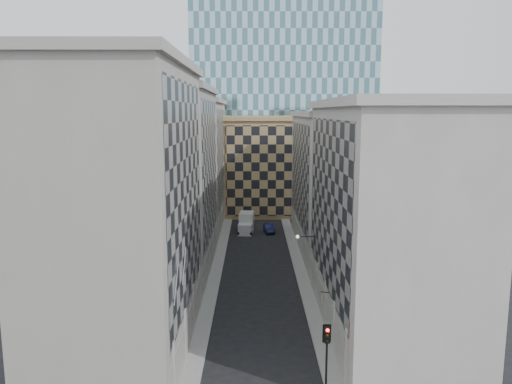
{
  "coord_description": "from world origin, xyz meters",
  "views": [
    {
      "loc": [
        -0.6,
        -28.69,
        19.62
      ],
      "look_at": [
        -0.37,
        15.58,
        12.49
      ],
      "focal_mm": 35.0,
      "sensor_mm": 36.0,
      "label": 1
    }
  ],
  "objects": [
    {
      "name": "traffic_light",
      "position": [
        4.55,
        4.1,
        3.55
      ],
      "size": [
        0.6,
        0.5,
        4.75
      ],
      "rotation": [
        0.0,
        0.0,
        0.0
      ],
      "color": "black",
      "rests_on": "sidewalk_east"
    },
    {
      "name": "sidewalk_east",
      "position": [
        5.25,
        30.0,
        0.07
      ],
      "size": [
        1.5,
        100.0,
        0.15
      ],
      "primitive_type": "cube",
      "color": "gray",
      "rests_on": "ground"
    },
    {
      "name": "tan_block",
      "position": [
        2.0,
        67.9,
        9.44
      ],
      "size": [
        16.8,
        14.8,
        18.8
      ],
      "color": "tan",
      "rests_on": "ground"
    },
    {
      "name": "shop_sign",
      "position": [
        5.42,
        12.44,
        3.84
      ],
      "size": [
        0.77,
        0.68,
        0.76
      ],
      "rotation": [
        0.0,
        0.0,
        -0.28
      ],
      "color": "black",
      "rests_on": "ground"
    },
    {
      "name": "bldg_right_a",
      "position": [
        10.88,
        15.0,
        10.32
      ],
      "size": [
        10.8,
        26.8,
        20.7
      ],
      "color": "#A5A198",
      "rests_on": "ground"
    },
    {
      "name": "bldg_left_c",
      "position": [
        -10.88,
        55.0,
        10.83
      ],
      "size": [
        10.8,
        22.8,
        21.7
      ],
      "color": "gray",
      "rests_on": "ground"
    },
    {
      "name": "dark_car",
      "position": [
        1.93,
        51.29,
        0.68
      ],
      "size": [
        1.92,
        4.27,
        1.36
      ],
      "primitive_type": "imported",
      "rotation": [
        0.0,
        0.0,
        0.12
      ],
      "color": "#10173D",
      "rests_on": "ground"
    },
    {
      "name": "bldg_left_a",
      "position": [
        -10.88,
        11.0,
        11.82
      ],
      "size": [
        10.8,
        22.8,
        23.7
      ],
      "color": "gray",
      "rests_on": "ground"
    },
    {
      "name": "sidewalk_west",
      "position": [
        -5.25,
        30.0,
        0.07
      ],
      "size": [
        1.5,
        100.0,
        0.15
      ],
      "primitive_type": "cube",
      "color": "gray",
      "rests_on": "ground"
    },
    {
      "name": "flagpoles_left",
      "position": [
        -5.9,
        6.0,
        8.0
      ],
      "size": [
        0.1,
        6.33,
        2.33
      ],
      "color": "gray",
      "rests_on": "ground"
    },
    {
      "name": "bldg_left_b",
      "position": [
        -10.88,
        33.0,
        11.32
      ],
      "size": [
        10.8,
        22.8,
        22.7
      ],
      "color": "gray",
      "rests_on": "ground"
    },
    {
      "name": "bracket_lamp",
      "position": [
        4.38,
        24.0,
        6.2
      ],
      "size": [
        1.98,
        0.36,
        0.36
      ],
      "color": "black",
      "rests_on": "ground"
    },
    {
      "name": "bldg_right_b",
      "position": [
        10.89,
        42.0,
        9.85
      ],
      "size": [
        10.8,
        28.8,
        19.7
      ],
      "color": "#A5A198",
      "rests_on": "ground"
    },
    {
      "name": "church_tower",
      "position": [
        0.0,
        82.0,
        26.95
      ],
      "size": [
        7.2,
        7.2,
        51.5
      ],
      "color": "#2F2B24",
      "rests_on": "ground"
    },
    {
      "name": "box_truck",
      "position": [
        -1.78,
        51.63,
        1.35
      ],
      "size": [
        2.71,
        5.82,
        3.11
      ],
      "rotation": [
        0.0,
        0.0,
        -0.07
      ],
      "color": "silver",
      "rests_on": "ground"
    }
  ]
}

